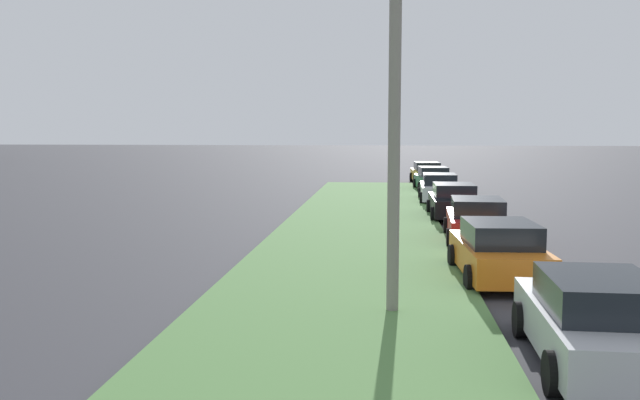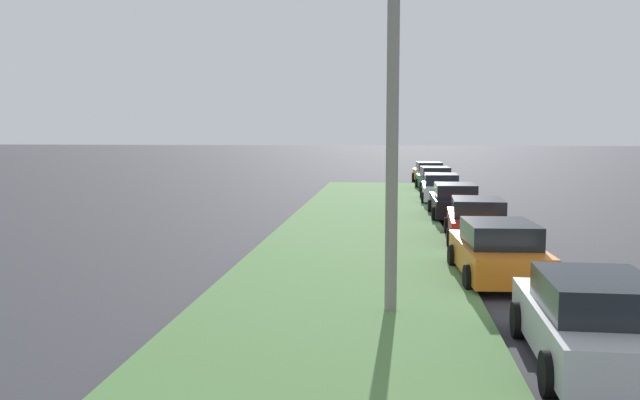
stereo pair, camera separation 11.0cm
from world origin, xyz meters
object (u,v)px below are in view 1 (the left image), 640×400
object	(u,v)px
parked_car_white	(439,188)
parked_car_red	(477,221)
streetlight	(413,93)
parked_car_yellow	(427,173)
parked_car_orange	(499,252)
parked_car_silver	(596,322)
parked_car_black	(453,202)
parked_car_green	(433,179)

from	to	relation	value
parked_car_white	parked_car_red	bearing A→B (deg)	-177.52
streetlight	parked_car_yellow	bearing A→B (deg)	-3.86
parked_car_orange	streetlight	bearing A→B (deg)	143.98
parked_car_silver	streetlight	xyz separation A→B (m)	(2.63, 2.77, 3.67)
parked_car_black	parked_car_green	size ratio (longest dim) A/B	0.98
parked_car_red	parked_car_green	xyz separation A→B (m)	(18.60, 0.18, 0.00)
parked_car_white	parked_car_green	bearing A→B (deg)	0.35
parked_car_silver	parked_car_yellow	distance (m)	36.14
parked_car_green	streetlight	size ratio (longest dim) A/B	0.59
parked_car_silver	parked_car_green	xyz separation A→B (m)	(30.27, 0.49, 0.00)
streetlight	parked_car_white	bearing A→B (deg)	-5.86
parked_car_silver	parked_car_red	world-z (taller)	same
parked_car_green	parked_car_yellow	size ratio (longest dim) A/B	1.00
parked_car_black	parked_car_white	world-z (taller)	same
parked_car_orange	parked_car_black	bearing A→B (deg)	-2.79
parked_car_red	parked_car_white	world-z (taller)	same
parked_car_silver	streetlight	distance (m)	5.30
parked_car_silver	parked_car_yellow	size ratio (longest dim) A/B	0.99
parked_car_red	parked_car_black	size ratio (longest dim) A/B	1.02
parked_car_red	parked_car_white	bearing A→B (deg)	4.25
parked_car_red	parked_car_orange	bearing A→B (deg)	-179.05
parked_car_black	parked_car_yellow	distance (m)	18.48
parked_car_orange	parked_car_green	world-z (taller)	same
parked_car_orange	parked_car_yellow	distance (m)	30.07
parked_car_orange	parked_car_black	world-z (taller)	same
parked_car_green	streetlight	bearing A→B (deg)	171.89
parked_car_green	parked_car_red	bearing A→B (deg)	177.16
streetlight	parked_car_green	bearing A→B (deg)	-4.72
parked_car_black	parked_car_silver	bearing A→B (deg)	-178.44
parked_car_orange	parked_car_red	distance (m)	5.61
parked_car_red	parked_car_yellow	size ratio (longest dim) A/B	1.00
parked_car_green	parked_car_yellow	bearing A→B (deg)	-3.21
parked_car_silver	parked_car_black	size ratio (longest dim) A/B	1.01
parked_car_yellow	parked_car_red	bearing A→B (deg)	177.34
parked_car_silver	parked_car_orange	world-z (taller)	same
parked_car_silver	parked_car_green	size ratio (longest dim) A/B	0.99
streetlight	parked_car_silver	bearing A→B (deg)	-133.49
parked_car_red	streetlight	bearing A→B (deg)	167.75
parked_car_white	parked_car_black	bearing A→B (deg)	-177.83
parked_car_black	parked_car_yellow	bearing A→B (deg)	0.09
parked_car_silver	parked_car_red	xyz separation A→B (m)	(11.67, 0.31, 0.00)
parked_car_yellow	parked_car_black	bearing A→B (deg)	176.97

